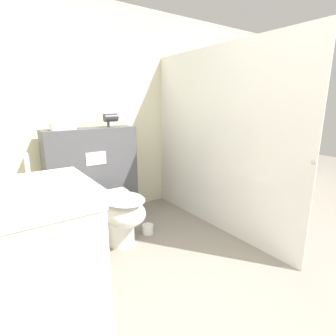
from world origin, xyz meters
name	(u,v)px	position (x,y,z in m)	size (l,w,h in m)	color
ground_plane	(270,314)	(0.00, 0.00, 0.00)	(12.00, 12.00, 0.00)	gray
wall_back	(119,114)	(0.00, 2.28, 1.25)	(8.00, 0.06, 2.50)	beige
partition_panel	(93,177)	(-0.46, 2.03, 0.56)	(0.99, 0.30, 1.11)	#4C4C51
shower_glass	(216,141)	(0.63, 1.18, 0.98)	(0.04, 2.13, 1.96)	silver
toilet	(122,215)	(-0.42, 1.38, 0.32)	(0.38, 0.61, 0.51)	white
sink_vanity	(45,271)	(-1.24, 0.60, 0.49)	(0.55, 0.57, 1.12)	beige
hair_drier	(111,118)	(-0.21, 2.01, 1.22)	(0.18, 0.09, 0.15)	#2D2D33
folded_towel	(63,126)	(-0.74, 2.01, 1.15)	(0.24, 0.12, 0.07)	white
spare_toilet_roll	(148,229)	(-0.10, 1.44, 0.05)	(0.12, 0.12, 0.10)	white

